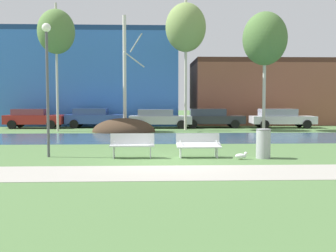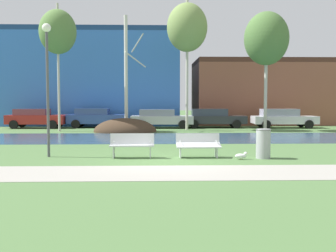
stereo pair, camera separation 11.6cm
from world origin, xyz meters
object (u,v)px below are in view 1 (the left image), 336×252
at_px(parked_hatch_third_silver, 159,118).
at_px(parked_suv_fifth_white, 281,118).
at_px(bench_left, 132,145).
at_px(seagull, 241,156).
at_px(parked_wagon_fourth_dark, 211,118).
at_px(bench_right, 198,144).
at_px(trash_bin, 263,143).
at_px(parked_sedan_second_blue, 95,117).
at_px(streetlamp, 47,67).
at_px(parked_van_nearest_red, 34,118).

bearing_deg(parked_hatch_third_silver, parked_suv_fifth_white, -0.79).
xyz_separation_m(bench_left, parked_suv_fifth_white, (10.44, 15.57, 0.29)).
distance_m(bench_left, seagull, 3.92).
bearing_deg(seagull, parked_suv_fifth_white, 67.84).
xyz_separation_m(seagull, parked_wagon_fourth_dark, (1.35, 16.58, 0.63)).
distance_m(bench_right, parked_wagon_fourth_dark, 16.25).
relative_size(bench_right, trash_bin, 1.52).
bearing_deg(bench_right, parked_sedan_second_blue, 110.26).
distance_m(streetlamp, parked_sedan_second_blue, 16.29).
xyz_separation_m(bench_right, parked_hatch_third_silver, (-1.14, 15.70, 0.28)).
bearing_deg(parked_van_nearest_red, parked_suv_fifth_white, -1.22).
relative_size(bench_left, parked_sedan_second_blue, 0.36).
bearing_deg(parked_suv_fifth_white, bench_left, -123.82).
relative_size(bench_left, parked_hatch_third_silver, 0.34).
xyz_separation_m(parked_sedan_second_blue, parked_suv_fifth_white, (14.09, -0.83, -0.02)).
bearing_deg(bench_right, parked_hatch_third_silver, 94.16).
bearing_deg(parked_van_nearest_red, parked_hatch_third_silver, -1.64).
bearing_deg(parked_sedan_second_blue, streetlamp, -87.93).
bearing_deg(bench_right, parked_wagon_fourth_dark, 80.06).
bearing_deg(bench_right, seagull, -21.39).
bearing_deg(parked_wagon_fourth_dark, parked_sedan_second_blue, 177.41).
height_order(bench_left, streetlamp, streetlamp).
xyz_separation_m(trash_bin, parked_sedan_second_blue, (-8.35, 16.72, 0.23)).
xyz_separation_m(parked_hatch_third_silver, parked_suv_fifth_white, (9.18, -0.13, 0.01)).
relative_size(streetlamp, parked_wagon_fourth_dark, 1.01).
distance_m(parked_hatch_third_silver, parked_suv_fifth_white, 9.18).
height_order(parked_van_nearest_red, parked_wagon_fourth_dark, parked_van_nearest_red).
xyz_separation_m(bench_left, bench_right, (2.40, 0.00, 0.00)).
distance_m(bench_right, parked_sedan_second_blue, 17.49).
bearing_deg(trash_bin, seagull, -163.11).
bearing_deg(streetlamp, parked_wagon_fourth_dark, 62.17).
height_order(seagull, streetlamp, streetlamp).
relative_size(bench_left, parked_suv_fifth_white, 0.34).
xyz_separation_m(parked_van_nearest_red, parked_wagon_fourth_dark, (13.29, 0.04, -0.01)).
distance_m(trash_bin, parked_sedan_second_blue, 18.70).
distance_m(trash_bin, parked_hatch_third_silver, 16.38).
xyz_separation_m(bench_left, parked_sedan_second_blue, (-3.66, 16.41, 0.31)).
distance_m(bench_right, parked_van_nearest_red, 19.11).
bearing_deg(trash_bin, parked_sedan_second_blue, 116.54).
distance_m(streetlamp, parked_suv_fifth_white, 20.53).
bearing_deg(bench_right, parked_van_nearest_red, 123.29).
distance_m(seagull, parked_hatch_third_silver, 16.49).
height_order(seagull, parked_van_nearest_red, parked_van_nearest_red).
height_order(streetlamp, parked_suv_fifth_white, streetlamp).
distance_m(seagull, streetlamp, 7.67).
bearing_deg(bench_left, parked_van_nearest_red, 116.86).
distance_m(seagull, parked_wagon_fourth_dark, 16.64).
bearing_deg(parked_van_nearest_red, seagull, -54.16).
bearing_deg(streetlamp, parked_van_nearest_red, 107.75).
distance_m(bench_left, streetlamp, 4.18).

